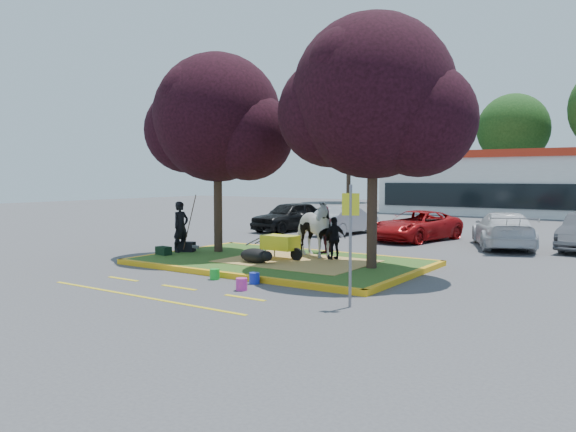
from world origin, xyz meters
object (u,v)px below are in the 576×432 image
Objects in this scene: bucket_green at (215,274)px; car_silver at (345,220)px; sign_post at (350,232)px; cow at (311,229)px; handler at (181,227)px; wheelbarrow at (280,243)px; calf at (255,256)px; car_black at (290,216)px; bucket_blue at (254,278)px; bucket_pink at (242,284)px.

car_silver reaches higher than bucket_green.
car_silver is (-6.98, 12.67, -0.88)m from sign_post.
cow reaches higher than bucket_green.
wheelbarrow is (3.64, 0.51, -0.34)m from handler.
bucket_green is at bearing -162.63° from cow.
calf is 0.51× the size of wheelbarrow.
bucket_blue is at bearing -50.29° from car_black.
bucket_pink is at bearing -143.81° from cow.
bucket_pink is (0.98, -4.62, -0.88)m from cow.
car_black is at bearing 62.04° from cow.
bucket_green is at bearing 154.27° from bucket_pink.
cow is at bearing 107.28° from sign_post.
wheelbarrow is 0.78× the size of sign_post.
calf is at bearing -98.67° from wheelbarrow.
calf is 0.23× the size of car_black.
cow reaches higher than bucket_blue.
bucket_green is 0.07× the size of car_silver.
bucket_green is at bearing -55.09° from car_black.
bucket_blue is at bearing 107.25° from bucket_pink.
calf is 11.15m from car_black.
handler reaches higher than calf.
handler is 0.42× the size of car_silver.
sign_post is at bearing -38.66° from wheelbarrow.
sign_post is (4.36, -3.78, 0.88)m from wheelbarrow.
handler reaches higher than car_black.
wheelbarrow is at bearing 111.47° from car_silver.
bucket_pink is at bearing 156.48° from sign_post.
cow is at bearing 83.14° from bucket_green.
cow is 9.93m from car_black.
cow is 7.66× the size of bucket_green.
handler is 3.70m from wheelbarrow.
wheelbarrow reaches higher than bucket_blue.
cow is 8.58m from car_silver.
calf is at bearing -176.11° from cow.
bucket_pink is at bearing -63.00° from calf.
calf is 1.06m from wheelbarrow.
car_black reaches higher than bucket_blue.
car_black is at bearing 14.41° from handler.
car_silver is (1.02, 9.40, -0.33)m from handler.
bucket_blue is 0.07× the size of car_silver.
calf is at bearing 121.94° from bucket_pink.
car_black reaches higher than bucket_green.
handler is 9.47m from car_black.
car_silver is at bearing 98.90° from calf.
cow reaches higher than handler.
car_black reaches higher than calf.
sign_post is (4.55, -2.78, 1.16)m from calf.
bucket_green is at bearing -174.47° from bucket_blue.
bucket_pink is at bearing -65.77° from wheelbarrow.
bucket_blue is (1.20, 0.12, 0.00)m from bucket_green.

